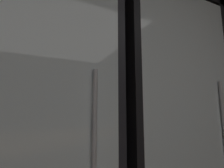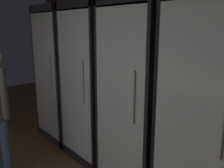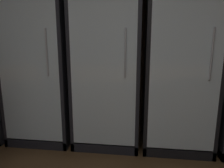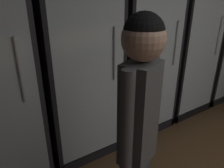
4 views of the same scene
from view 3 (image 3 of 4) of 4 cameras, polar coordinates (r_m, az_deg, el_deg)
The scene contains 4 objects.
wall_back at distance 2.81m, azimuth 4.24°, elevation 14.54°, with size 6.00×0.06×2.80m, color #382619.
cooler_left at distance 2.78m, azimuth -18.37°, elevation 6.06°, with size 0.77×0.64×2.08m.
cooler_center at distance 2.53m, azimuth -1.12°, elevation 6.18°, with size 0.77×0.64×2.08m.
cooler_right at distance 2.54m, azimuth 17.80°, elevation 5.65°, with size 0.77×0.64×2.08m.
Camera 3 is at (0.16, 0.23, 1.29)m, focal length 33.56 mm.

